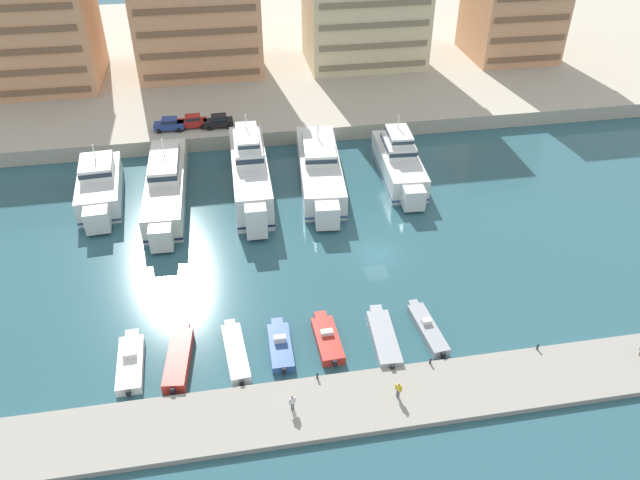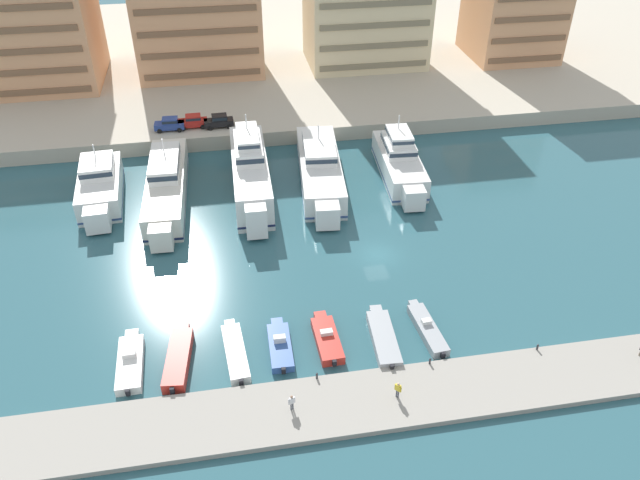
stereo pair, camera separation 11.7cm
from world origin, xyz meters
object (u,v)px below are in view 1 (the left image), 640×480
(car_black_mid_left, at_px, (218,121))
(pedestrian_near_edge, at_px, (292,401))
(yacht_white_center_left, at_px, (320,169))
(yacht_white_far_left, at_px, (99,186))
(car_blue_far_left, at_px, (169,124))
(yacht_ivory_left, at_px, (166,185))
(yacht_white_mid_left, at_px, (250,171))
(car_red_left, at_px, (192,121))
(motorboat_white_mid_left, at_px, (236,352))
(motorboat_blue_center_left, at_px, (280,346))
(motorboat_red_left, at_px, (179,358))
(motorboat_grey_mid_right, at_px, (427,329))
(pedestrian_mid_deck, at_px, (399,389))
(yacht_white_center, at_px, (399,162))
(motorboat_white_far_left, at_px, (131,362))
(motorboat_red_center, at_px, (327,339))
(motorboat_grey_center_right, at_px, (384,338))

(car_black_mid_left, height_order, pedestrian_near_edge, car_black_mid_left)
(yacht_white_center_left, height_order, car_black_mid_left, yacht_white_center_left)
(yacht_white_far_left, xyz_separation_m, car_blue_far_left, (8.14, 13.68, 1.21))
(yacht_ivory_left, distance_m, yacht_white_mid_left, 10.29)
(car_red_left, bearing_deg, motorboat_white_mid_left, -85.79)
(yacht_white_mid_left, height_order, yacht_white_center_left, yacht_white_mid_left)
(yacht_white_far_left, height_order, car_blue_far_left, yacht_white_far_left)
(motorboat_blue_center_left, xyz_separation_m, car_blue_far_left, (-10.34, 42.40, 2.70))
(yacht_white_center_left, relative_size, pedestrian_near_edge, 13.85)
(motorboat_red_left, xyz_separation_m, car_red_left, (1.76, 42.93, 2.55))
(motorboat_red_left, bearing_deg, yacht_white_center_left, 58.60)
(motorboat_grey_mid_right, height_order, pedestrian_mid_deck, pedestrian_mid_deck)
(yacht_white_far_left, xyz_separation_m, yacht_white_center, (37.31, -0.49, 0.18))
(pedestrian_mid_deck, bearing_deg, pedestrian_near_edge, 178.72)
(motorboat_blue_center_left, bearing_deg, yacht_white_far_left, 122.76)
(motorboat_grey_mid_right, bearing_deg, car_blue_far_left, 119.33)
(motorboat_white_far_left, height_order, car_red_left, car_red_left)
(motorboat_blue_center_left, bearing_deg, yacht_white_center, 56.30)
(yacht_white_center, bearing_deg, car_blue_far_left, 154.10)
(yacht_white_mid_left, height_order, pedestrian_mid_deck, yacht_white_mid_left)
(motorboat_white_mid_left, distance_m, motorboat_grey_mid_right, 17.60)
(motorboat_red_left, height_order, motorboat_red_center, motorboat_red_center)
(motorboat_grey_center_right, distance_m, car_red_left, 46.57)
(yacht_white_center, distance_m, car_black_mid_left, 26.42)
(yacht_white_center_left, distance_m, car_red_left, 21.30)
(yacht_white_mid_left, relative_size, car_red_left, 5.27)
(motorboat_red_left, relative_size, car_blue_far_left, 1.92)
(yacht_white_center_left, distance_m, motorboat_white_far_left, 35.56)
(yacht_white_far_left, xyz_separation_m, motorboat_red_left, (9.56, -28.86, -1.34))
(motorboat_red_center, xyz_separation_m, car_red_left, (-11.43, 42.71, 2.65))
(motorboat_red_center, bearing_deg, pedestrian_near_edge, -119.41)
(yacht_white_far_left, height_order, pedestrian_near_edge, yacht_white_far_left)
(yacht_white_far_left, height_order, motorboat_white_mid_left, yacht_white_far_left)
(car_black_mid_left, bearing_deg, car_blue_far_left, 178.82)
(yacht_white_center, height_order, motorboat_white_far_left, yacht_white_center)
(motorboat_red_center, height_order, car_blue_far_left, car_blue_far_left)
(car_red_left, relative_size, pedestrian_near_edge, 2.57)
(motorboat_grey_center_right, xyz_separation_m, pedestrian_mid_deck, (-0.59, -6.82, 1.03))
(car_red_left, distance_m, car_black_mid_left, 3.66)
(motorboat_red_center, bearing_deg, yacht_white_center, 62.66)
(yacht_white_center_left, height_order, motorboat_grey_center_right, yacht_white_center_left)
(pedestrian_near_edge, bearing_deg, yacht_white_mid_left, 90.68)
(pedestrian_near_edge, bearing_deg, motorboat_white_mid_left, 119.97)
(yacht_white_center, relative_size, car_red_left, 4.25)
(yacht_white_center_left, relative_size, car_black_mid_left, 5.34)
(motorboat_red_left, height_order, motorboat_grey_mid_right, motorboat_grey_mid_right)
(yacht_ivory_left, distance_m, yacht_white_center, 29.40)
(motorboat_white_far_left, relative_size, motorboat_red_left, 0.94)
(yacht_white_mid_left, distance_m, motorboat_grey_mid_right, 31.33)
(car_red_left, bearing_deg, motorboat_grey_mid_right, -64.22)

